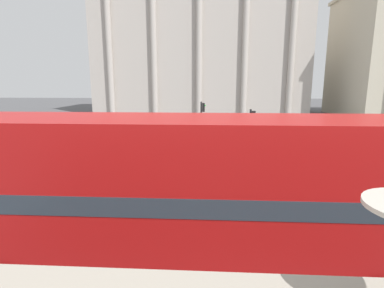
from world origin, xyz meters
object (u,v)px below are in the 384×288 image
at_px(double_decker_bus, 188,193).
at_px(pedestrian_red, 180,120).
at_px(traffic_light_mid, 251,129).
at_px(pedestrian_black, 122,154).
at_px(pedestrian_white, 226,134).
at_px(car_navy, 264,151).
at_px(traffic_light_far, 202,118).
at_px(plaza_building_left, 201,41).
at_px(car_maroon, 244,159).
at_px(pedestrian_yellow, 173,135).

relative_size(double_decker_bus, pedestrian_red, 6.73).
xyz_separation_m(traffic_light_mid, pedestrian_black, (-7.61, -1.58, -1.29)).
bearing_deg(pedestrian_white, double_decker_bus, -163.17).
xyz_separation_m(car_navy, pedestrian_black, (-8.69, -2.79, 0.34)).
height_order(car_navy, pedestrian_black, pedestrian_black).
bearing_deg(traffic_light_mid, traffic_light_far, 119.19).
bearing_deg(double_decker_bus, car_navy, 64.30).
xyz_separation_m(double_decker_bus, plaza_building_left, (-1.12, 46.07, 9.71)).
distance_m(traffic_light_mid, traffic_light_far, 6.44).
height_order(plaza_building_left, pedestrian_red, plaza_building_left).
height_order(traffic_light_mid, car_navy, traffic_light_mid).
xyz_separation_m(plaza_building_left, traffic_light_far, (1.04, -29.33, -9.71)).
xyz_separation_m(plaza_building_left, car_maroon, (3.71, -35.85, -11.40)).
relative_size(traffic_light_mid, pedestrian_yellow, 2.08).
xyz_separation_m(car_maroon, pedestrian_yellow, (-4.97, 6.27, 0.29)).
bearing_deg(pedestrian_white, pedestrian_red, 48.27).
bearing_deg(pedestrian_black, pedestrian_white, 69.94).
distance_m(traffic_light_far, pedestrian_white, 2.42).
height_order(plaza_building_left, car_maroon, plaza_building_left).
xyz_separation_m(car_navy, pedestrian_yellow, (-6.52, 4.15, 0.29)).
bearing_deg(car_maroon, pedestrian_white, 125.84).
bearing_deg(pedestrian_red, traffic_light_far, -78.70).
bearing_deg(plaza_building_left, car_maroon, -84.09).
xyz_separation_m(pedestrian_yellow, pedestrian_white, (4.26, 0.55, 0.00)).
relative_size(plaza_building_left, traffic_light_mid, 9.67).
distance_m(traffic_light_far, pedestrian_black, 8.58).
bearing_deg(double_decker_bus, pedestrian_white, 76.56).
xyz_separation_m(double_decker_bus, pedestrian_red, (-2.91, 27.24, -1.45)).
bearing_deg(pedestrian_yellow, pedestrian_red, -132.74).
bearing_deg(pedestrian_yellow, traffic_light_far, 140.65).
height_order(plaza_building_left, pedestrian_black, plaza_building_left).
height_order(car_maroon, pedestrian_black, pedestrian_black).
distance_m(car_maroon, pedestrian_black, 7.18).
bearing_deg(traffic_light_mid, pedestrian_white, 101.32).
bearing_deg(pedestrian_black, car_maroon, 25.96).
bearing_deg(car_maroon, pedestrian_yellow, 158.29).
relative_size(plaza_building_left, pedestrian_white, 19.99).
xyz_separation_m(traffic_light_mid, car_maroon, (-0.47, -0.90, -1.63)).
bearing_deg(pedestrian_white, pedestrian_yellow, 120.42).
distance_m(double_decker_bus, pedestrian_white, 17.20).
height_order(car_maroon, pedestrian_red, pedestrian_red).
distance_m(pedestrian_red, pedestrian_yellow, 10.76).
height_order(double_decker_bus, traffic_light_mid, double_decker_bus).
xyz_separation_m(traffic_light_mid, pedestrian_red, (-5.98, 16.12, -1.38)).
height_order(traffic_light_far, pedestrian_black, traffic_light_far).
xyz_separation_m(traffic_light_far, pedestrian_yellow, (-2.31, -0.25, -1.41)).
relative_size(pedestrian_black, pedestrian_white, 1.04).
distance_m(plaza_building_left, pedestrian_white, 31.23).
relative_size(double_decker_bus, pedestrian_black, 6.19).
bearing_deg(traffic_light_far, pedestrian_red, 105.11).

